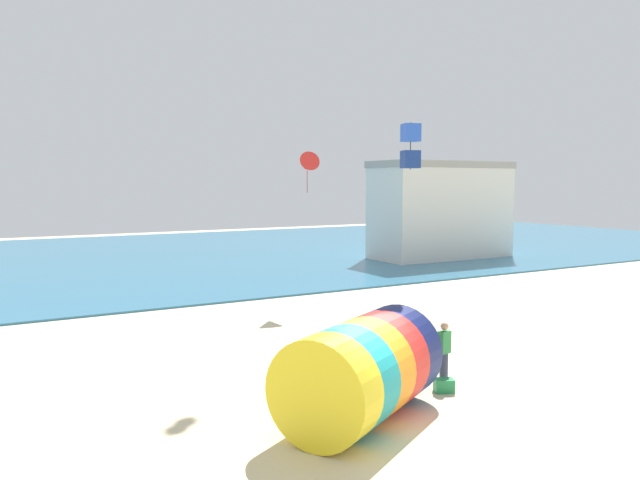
# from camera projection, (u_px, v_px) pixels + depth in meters

# --- Properties ---
(ground_plane) EXTENTS (120.00, 120.00, 0.00)m
(ground_plane) POSITION_uv_depth(u_px,v_px,m) (391.00, 430.00, 14.42)
(ground_plane) COLOR beige
(sea) EXTENTS (120.00, 40.00, 0.10)m
(sea) POSITION_uv_depth(u_px,v_px,m) (97.00, 260.00, 45.66)
(sea) COLOR teal
(sea) RESTS_ON ground
(giant_inflatable_tube) EXTENTS (5.09, 4.32, 2.45)m
(giant_inflatable_tube) POSITION_uv_depth(u_px,v_px,m) (362.00, 370.00, 14.92)
(giant_inflatable_tube) COLOR yellow
(giant_inflatable_tube) RESTS_ON ground
(kite_handler) EXTENTS (0.39, 0.28, 1.76)m
(kite_handler) POSITION_uv_depth(u_px,v_px,m) (444.00, 352.00, 17.76)
(kite_handler) COLOR #383D56
(kite_handler) RESTS_ON ground
(kite_red_delta) EXTENTS (1.22, 1.45, 1.96)m
(kite_red_delta) POSITION_uv_depth(u_px,v_px,m) (307.00, 165.00, 29.78)
(kite_red_delta) COLOR red
(kite_blue_box) EXTENTS (0.66, 0.66, 1.49)m
(kite_blue_box) POSITION_uv_depth(u_px,v_px,m) (411.00, 146.00, 19.72)
(kite_blue_box) COLOR blue
(promenade_building) EXTENTS (10.76, 4.53, 7.25)m
(promenade_building) POSITION_uv_depth(u_px,v_px,m) (441.00, 210.00, 46.52)
(promenade_building) COLOR silver
(promenade_building) RESTS_ON ground
(cooler_box) EXTENTS (0.62, 0.54, 0.36)m
(cooler_box) POSITION_uv_depth(u_px,v_px,m) (444.00, 385.00, 17.02)
(cooler_box) COLOR #268C4C
(cooler_box) RESTS_ON ground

